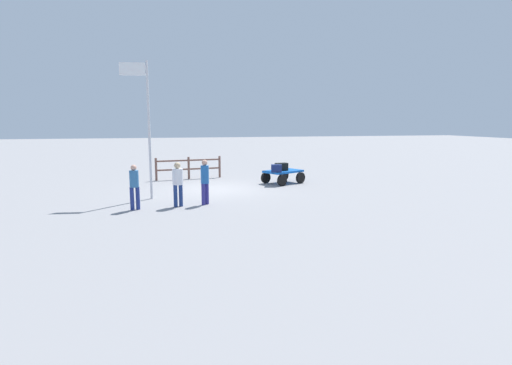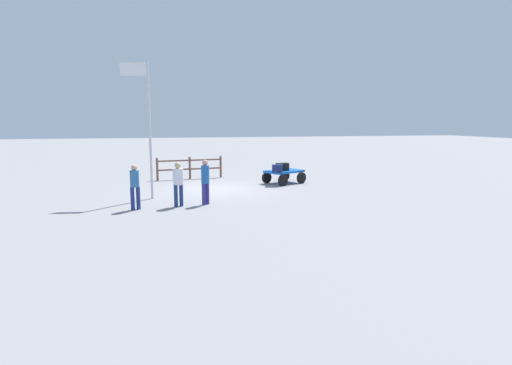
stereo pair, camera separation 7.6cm
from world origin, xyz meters
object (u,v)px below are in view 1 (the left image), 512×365
Objects in this scene: luggage_cart at (283,174)px; flagpole at (146,118)px; worker_lead at (205,179)px; worker_trailing at (178,180)px; worker_supervisor at (134,184)px; suitcase_olive at (281,167)px; suitcase_tan at (281,167)px; suitcase_dark at (276,168)px.

flagpole is at bearing 22.60° from luggage_cart.
worker_trailing is (1.00, 0.14, 0.02)m from worker_lead.
luggage_cart is at bearing -145.65° from worker_supervisor.
suitcase_olive is 0.12m from suitcase_tan.
worker_supervisor reaches higher than suitcase_olive.
suitcase_tan reaches higher than suitcase_dark.
suitcase_olive is at bearing -127.92° from suitcase_dark.
worker_lead is at bearing 44.96° from luggage_cart.
worker_trailing reaches higher than luggage_cart.
worker_supervisor is at bearing 34.28° from suitcase_olive.
suitcase_olive is 0.41× the size of worker_supervisor.
worker_trailing is 3.08m from flagpole.
suitcase_dark is 6.22m from worker_trailing.
suitcase_dark is 6.73m from flagpole.
flagpole is at bearing -58.88° from worker_trailing.
luggage_cart is 0.41× the size of flagpole.
worker_lead reaches higher than worker_trailing.
flagpole is (6.47, 2.69, 2.73)m from luggage_cart.
worker_lead is (3.85, 3.75, 0.11)m from suitcase_dark.
suitcase_tan is 0.33× the size of worker_lead.
suitcase_tan is at bearing -145.11° from worker_supervisor.
luggage_cart is 8.34m from worker_supervisor.
suitcase_dark reaches higher than luggage_cart.
worker_trailing is 0.30× the size of flagpole.
worker_supervisor is 0.30× the size of flagpole.
suitcase_tan is 0.78m from suitcase_dark.
worker_trailing is (4.85, 3.89, 0.13)m from suitcase_dark.
luggage_cart is 1.37× the size of worker_trailing.
worker_supervisor is at bearing 7.45° from worker_trailing.
suitcase_tan is at bearing -123.43° from suitcase_dark.
suitcase_dark is 0.36× the size of worker_supervisor.
worker_supervisor is (6.36, 4.09, 0.07)m from suitcase_dark.
suitcase_tan is at bearing -96.51° from suitcase_olive.
suitcase_tan is (0.09, -0.03, 0.37)m from luggage_cart.
worker_trailing is at bearing 40.67° from suitcase_tan.
suitcase_olive is 6.88m from worker_trailing.
suitcase_dark is 0.36× the size of worker_trailing.
worker_trailing is 1.52m from worker_supervisor.
worker_trailing reaches higher than worker_supervisor.
worker_lead is at bearing 45.77° from suitcase_tan.
worker_trailing is at bearing 39.98° from luggage_cart.
worker_lead is 0.31× the size of flagpole.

